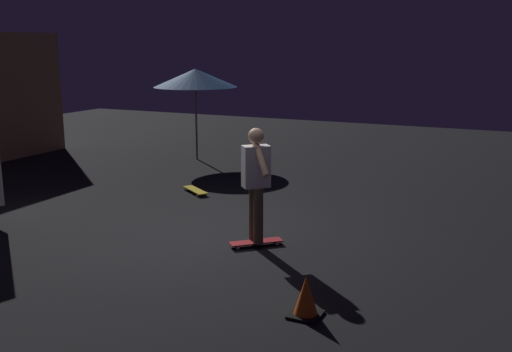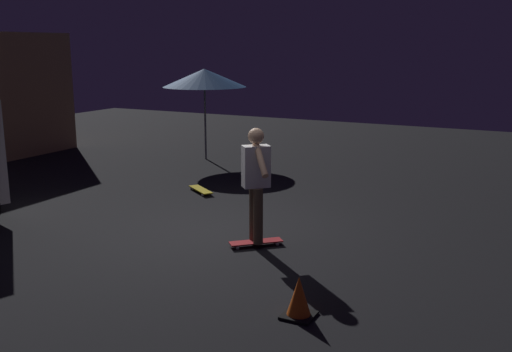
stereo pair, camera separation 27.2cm
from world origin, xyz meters
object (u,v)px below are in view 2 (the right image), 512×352
object	(u,v)px
skater	(256,177)
skateboard_spare	(201,190)
patio_umbrella	(204,78)
traffic_cone	(299,298)
skateboard_ridden	(256,242)

from	to	relation	value
skater	skateboard_spare	bearing A→B (deg)	46.23
patio_umbrella	skateboard_spare	xyz separation A→B (m)	(-3.05, -1.77, -2.02)
skateboard_spare	traffic_cone	distance (m)	5.69
traffic_cone	skater	bearing A→B (deg)	38.48
skateboard_ridden	traffic_cone	bearing A→B (deg)	-141.52
skateboard_spare	traffic_cone	world-z (taller)	traffic_cone
traffic_cone	skateboard_spare	bearing A→B (deg)	43.05
patio_umbrella	skateboard_ridden	xyz separation A→B (m)	(-5.38, -4.21, -2.02)
skateboard_ridden	patio_umbrella	bearing A→B (deg)	38.01
skater	skateboard_ridden	bearing A→B (deg)	-104.04
patio_umbrella	skateboard_spare	size ratio (longest dim) A/B	3.05
skateboard_spare	skater	world-z (taller)	skater
skateboard_spare	skater	size ratio (longest dim) A/B	0.45
skateboard_spare	traffic_cone	size ratio (longest dim) A/B	1.64
skateboard_ridden	skater	size ratio (longest dim) A/B	0.42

